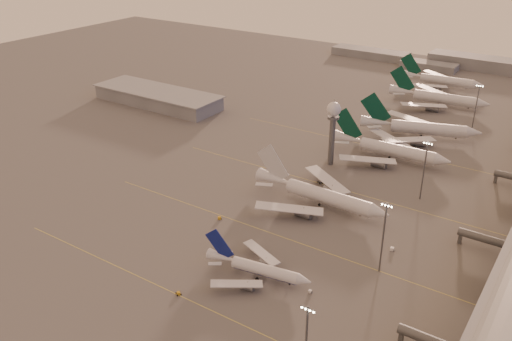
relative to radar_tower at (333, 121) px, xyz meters
The scene contains 20 objects.
ground 121.92m from the radar_tower, 92.39° to the right, with size 700.00×700.00×0.00m, color #4C4A4A.
taxiway_markings 71.83m from the radar_tower, 68.66° to the right, with size 180.00×185.25×0.02m.
hangar 127.68m from the radar_tower, behind, with size 82.00×27.00×8.50m.
radar_tower is the anchor object (origin of this frame).
mast_b 82.32m from the radar_tower, 52.43° to the right, with size 3.60×0.56×25.00m.
mast_c 46.66m from the radar_tower, 12.53° to the right, with size 3.60×0.56×25.00m.
mast_d 91.11m from the radar_tower, 61.74° to the left, with size 3.60×0.56×25.00m.
distant_horizon 205.86m from the radar_tower, 90.67° to the left, with size 165.00×37.50×9.00m.
narrowbody_mid 93.27m from the radar_tower, 77.78° to the right, with size 35.96×28.50×14.11m.
widebody_white 43.63m from the radar_tower, 69.37° to the right, with size 58.34×46.71×20.51m.
greentail_a 33.41m from the radar_tower, 45.13° to the left, with size 57.28×46.27×20.81m.
greentail_b 61.41m from the radar_tower, 66.91° to the left, with size 58.38×46.41×21.95m.
greentail_c 111.90m from the radar_tower, 81.76° to the left, with size 59.01×47.48×21.43m.
greentail_d 149.83m from the radar_tower, 87.75° to the left, with size 55.09×44.41×20.00m.
gsv_tug_mid 111.83m from the radar_tower, 87.78° to the right, with size 3.78×3.31×0.93m.
gsv_truck_b 96.77m from the radar_tower, 66.85° to the right, with size 5.04×2.03×2.01m.
gsv_truck_c 71.10m from the radar_tower, 100.08° to the right, with size 5.38×6.02×2.41m.
gsv_catering_b 73.73m from the radar_tower, 46.18° to the right, with size 5.86×3.06×4.67m.
gsv_tug_far 28.89m from the radar_tower, 75.43° to the right, with size 4.13×4.69×1.15m.
gsv_tug_hangar 49.00m from the radar_tower, 50.77° to the left, with size 3.42×2.12×0.96m.
Camera 1 is at (101.34, -85.86, 104.21)m, focal length 38.00 mm.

